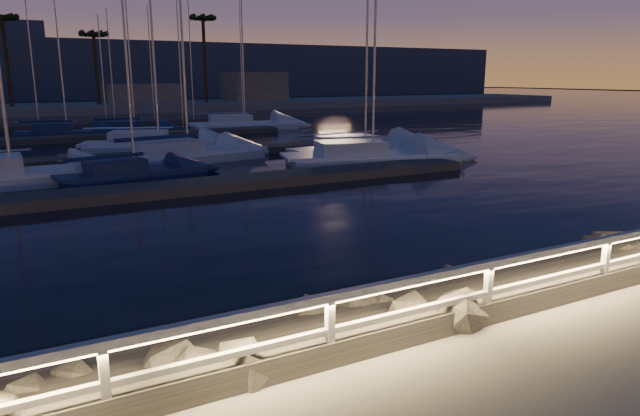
# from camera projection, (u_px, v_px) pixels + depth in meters

# --- Properties ---
(ground) EXTENTS (400.00, 400.00, 0.00)m
(ground) POSITION_uv_depth(u_px,v_px,m) (567.00, 299.00, 10.45)
(ground) COLOR gray
(ground) RESTS_ON ground
(harbor_water) EXTENTS (400.00, 440.00, 0.60)m
(harbor_water) POSITION_uv_depth(u_px,v_px,m) (162.00, 153.00, 37.38)
(harbor_water) COLOR black
(harbor_water) RESTS_ON ground
(guard_rail) EXTENTS (44.11, 0.12, 1.06)m
(guard_rail) POSITION_uv_depth(u_px,v_px,m) (568.00, 260.00, 10.24)
(guard_rail) COLOR white
(guard_rail) RESTS_ON ground
(floating_docks) EXTENTS (22.00, 36.00, 0.40)m
(floating_docks) POSITION_uv_depth(u_px,v_px,m) (157.00, 143.00, 38.35)
(floating_docks) COLOR #605850
(floating_docks) RESTS_ON ground
(far_shore) EXTENTS (160.00, 14.00, 5.20)m
(far_shore) POSITION_uv_depth(u_px,v_px,m) (81.00, 105.00, 73.68)
(far_shore) COLOR gray
(far_shore) RESTS_ON ground
(palm_left) EXTENTS (3.00, 3.00, 11.20)m
(palm_left) POSITION_uv_depth(u_px,v_px,m) (2.00, 21.00, 66.03)
(palm_left) COLOR #43341F
(palm_left) RESTS_ON ground
(palm_center) EXTENTS (3.00, 3.00, 9.70)m
(palm_center) POSITION_uv_depth(u_px,v_px,m) (93.00, 37.00, 71.85)
(palm_center) COLOR #43341F
(palm_center) RESTS_ON ground
(palm_right) EXTENTS (3.00, 3.00, 12.20)m
(palm_right) POSITION_uv_depth(u_px,v_px,m) (203.00, 22.00, 77.00)
(palm_right) COLOR #43341F
(palm_right) RESTS_ON ground
(sailboat_b) EXTENTS (6.87, 3.26, 11.30)m
(sailboat_b) POSITION_uv_depth(u_px,v_px,m) (131.00, 173.00, 25.29)
(sailboat_b) COLOR navy
(sailboat_b) RESTS_ON ground
(sailboat_c) EXTENTS (9.18, 4.35, 15.04)m
(sailboat_c) POSITION_uv_depth(u_px,v_px,m) (184.00, 154.00, 30.91)
(sailboat_c) COLOR white
(sailboat_c) RESTS_ON ground
(sailboat_d) EXTENTS (9.92, 5.13, 16.16)m
(sailboat_d) POSITION_uv_depth(u_px,v_px,m) (368.00, 156.00, 30.26)
(sailboat_d) COLOR white
(sailboat_d) RESTS_ON ground
(sailboat_f) EXTENTS (8.83, 2.92, 14.89)m
(sailboat_f) POSITION_uv_depth(u_px,v_px,m) (5.00, 176.00, 24.13)
(sailboat_f) COLOR white
(sailboat_f) RESTS_ON ground
(sailboat_g) EXTENTS (9.50, 5.70, 15.62)m
(sailboat_g) POSITION_uv_depth(u_px,v_px,m) (155.00, 144.00, 35.18)
(sailboat_g) COLOR white
(sailboat_g) RESTS_ON ground
(sailboat_h) EXTENTS (9.41, 3.23, 15.69)m
(sailboat_h) POSITION_uv_depth(u_px,v_px,m) (362.00, 148.00, 33.45)
(sailboat_h) COLOR white
(sailboat_h) RESTS_ON ground
(sailboat_j) EXTENTS (7.02, 2.37, 11.81)m
(sailboat_j) POSITION_uv_depth(u_px,v_px,m) (132.00, 129.00, 45.87)
(sailboat_j) COLOR navy
(sailboat_j) RESTS_ON ground
(sailboat_k) EXTENTS (7.74, 4.16, 12.67)m
(sailboat_k) POSITION_uv_depth(u_px,v_px,m) (64.00, 132.00, 43.32)
(sailboat_k) COLOR navy
(sailboat_k) RESTS_ON ground
(sailboat_l) EXTENTS (10.04, 4.44, 16.43)m
(sailboat_l) POSITION_uv_depth(u_px,v_px,m) (242.00, 124.00, 50.16)
(sailboat_l) COLOR white
(sailboat_l) RESTS_ON ground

